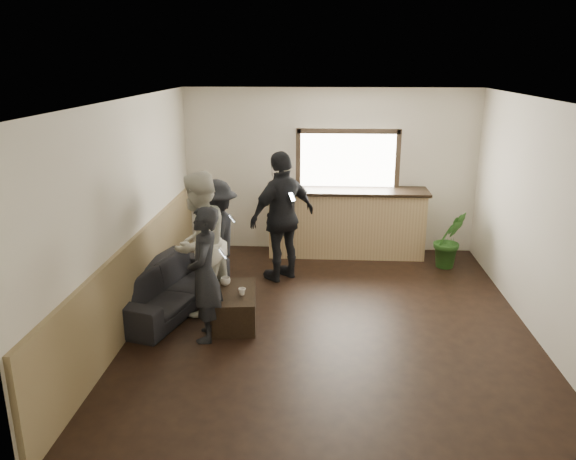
# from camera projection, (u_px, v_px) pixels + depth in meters

# --- Properties ---
(ground) EXTENTS (5.00, 6.00, 0.01)m
(ground) POSITION_uv_depth(u_px,v_px,m) (329.00, 323.00, 7.20)
(ground) COLOR black
(room_shell) EXTENTS (5.01, 6.01, 2.80)m
(room_shell) POSITION_uv_depth(u_px,v_px,m) (271.00, 212.00, 6.82)
(room_shell) COLOR silver
(room_shell) RESTS_ON ground
(bar_counter) EXTENTS (2.70, 0.68, 2.13)m
(bar_counter) POSITION_uv_depth(u_px,v_px,m) (346.00, 218.00, 9.57)
(bar_counter) COLOR tan
(bar_counter) RESTS_ON ground
(sofa) EXTENTS (1.36, 2.23, 0.61)m
(sofa) POSITION_uv_depth(u_px,v_px,m) (170.00, 287.00, 7.56)
(sofa) COLOR black
(sofa) RESTS_ON ground
(coffee_table) EXTENTS (0.63, 1.00, 0.42)m
(coffee_table) POSITION_uv_depth(u_px,v_px,m) (235.00, 307.00, 7.18)
(coffee_table) COLOR black
(coffee_table) RESTS_ON ground
(cup_a) EXTENTS (0.18, 0.18, 0.10)m
(cup_a) POSITION_uv_depth(u_px,v_px,m) (225.00, 281.00, 7.31)
(cup_a) COLOR silver
(cup_a) RESTS_ON coffee_table
(cup_b) EXTENTS (0.12, 0.12, 0.09)m
(cup_b) POSITION_uv_depth(u_px,v_px,m) (242.00, 292.00, 7.01)
(cup_b) COLOR silver
(cup_b) RESTS_ON coffee_table
(potted_plant) EXTENTS (0.61, 0.55, 0.93)m
(potted_plant) POSITION_uv_depth(u_px,v_px,m) (450.00, 240.00, 9.01)
(potted_plant) COLOR #2D6623
(potted_plant) RESTS_ON ground
(person_a) EXTENTS (0.48, 0.62, 1.64)m
(person_a) POSITION_uv_depth(u_px,v_px,m) (205.00, 274.00, 6.59)
(person_a) COLOR black
(person_a) RESTS_ON ground
(person_b) EXTENTS (0.99, 1.11, 1.90)m
(person_b) POSITION_uv_depth(u_px,v_px,m) (199.00, 244.00, 7.26)
(person_b) COLOR silver
(person_b) RESTS_ON ground
(person_c) EXTENTS (0.63, 1.08, 1.64)m
(person_c) POSITION_uv_depth(u_px,v_px,m) (217.00, 237.00, 7.99)
(person_c) COLOR black
(person_c) RESTS_ON ground
(person_d) EXTENTS (1.18, 1.13, 1.97)m
(person_d) POSITION_uv_depth(u_px,v_px,m) (283.00, 217.00, 8.40)
(person_d) COLOR black
(person_d) RESTS_ON ground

